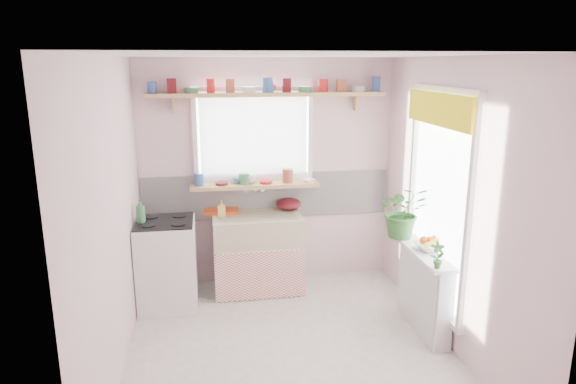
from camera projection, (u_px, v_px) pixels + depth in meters
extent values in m
plane|color=silver|center=(290.00, 350.00, 4.49)|extent=(3.20, 3.20, 0.00)
plane|color=white|center=(291.00, 55.00, 3.88)|extent=(3.20, 3.20, 0.00)
plane|color=silver|center=(267.00, 173.00, 5.71)|extent=(2.80, 0.00, 2.80)
plane|color=silver|center=(340.00, 301.00, 2.65)|extent=(2.80, 0.00, 2.80)
plane|color=silver|center=(112.00, 222.00, 3.97)|extent=(0.00, 3.20, 3.20)
plane|color=silver|center=(451.00, 206.00, 4.40)|extent=(0.00, 3.20, 3.20)
cube|color=white|center=(268.00, 195.00, 5.76)|extent=(2.74, 0.03, 0.50)
cube|color=pink|center=(268.00, 212.00, 5.81)|extent=(2.74, 0.02, 0.12)
cube|color=white|center=(253.00, 138.00, 5.59)|extent=(1.20, 0.01, 1.00)
cube|color=white|center=(254.00, 138.00, 5.53)|extent=(1.15, 0.02, 0.95)
cube|color=white|center=(440.00, 200.00, 4.59)|extent=(0.01, 1.10, 1.90)
cube|color=yellow|center=(438.00, 109.00, 4.37)|extent=(0.03, 1.20, 0.28)
cube|color=white|center=(258.00, 266.00, 5.65)|extent=(0.85, 0.55, 0.55)
cube|color=#D8593F|center=(261.00, 276.00, 5.38)|extent=(0.95, 0.02, 0.53)
cube|color=beige|center=(257.00, 229.00, 5.54)|extent=(0.95, 0.55, 0.30)
cylinder|color=silver|center=(255.00, 188.00, 5.68)|extent=(0.03, 0.22, 0.03)
cube|color=white|center=(167.00, 264.00, 5.22)|extent=(0.58, 0.58, 0.90)
cube|color=black|center=(165.00, 222.00, 5.11)|extent=(0.56, 0.56, 0.02)
cylinder|color=black|center=(149.00, 225.00, 4.95)|extent=(0.14, 0.14, 0.01)
cylinder|color=black|center=(178.00, 224.00, 4.99)|extent=(0.14, 0.14, 0.01)
cylinder|color=black|center=(151.00, 217.00, 5.22)|extent=(0.14, 0.14, 0.01)
cylinder|color=black|center=(179.00, 216.00, 5.26)|extent=(0.14, 0.14, 0.01)
cube|color=white|center=(424.00, 291.00, 4.79)|extent=(0.15, 0.90, 0.75)
cube|color=white|center=(424.00, 252.00, 4.69)|extent=(0.22, 0.95, 0.03)
cube|color=#D8B26E|center=(255.00, 185.00, 5.60)|extent=(1.40, 0.22, 0.04)
cube|color=#D8B26E|center=(268.00, 94.00, 5.38)|extent=(2.52, 0.24, 0.04)
cylinder|color=#3359A5|center=(152.00, 88.00, 5.18)|extent=(0.11, 0.11, 0.12)
cylinder|color=#590F14|center=(172.00, 87.00, 5.21)|extent=(0.11, 0.11, 0.12)
cylinder|color=#3F7F4C|center=(192.00, 90.00, 5.24)|extent=(0.11, 0.11, 0.06)
cylinder|color=red|center=(211.00, 87.00, 5.27)|extent=(0.11, 0.11, 0.12)
cylinder|color=#A55133|center=(230.00, 87.00, 5.30)|extent=(0.11, 0.11, 0.12)
cylinder|color=silver|center=(249.00, 90.00, 5.33)|extent=(0.11, 0.11, 0.06)
cylinder|color=#3359A5|center=(268.00, 87.00, 5.36)|extent=(0.11, 0.11, 0.12)
cylinder|color=#590F14|center=(286.00, 87.00, 5.39)|extent=(0.11, 0.11, 0.12)
cylinder|color=#3F7F4C|center=(305.00, 89.00, 5.42)|extent=(0.11, 0.11, 0.06)
cylinder|color=red|center=(323.00, 86.00, 5.45)|extent=(0.11, 0.11, 0.12)
cylinder|color=#A55133|center=(341.00, 86.00, 5.48)|extent=(0.11, 0.11, 0.12)
cylinder|color=silver|center=(359.00, 89.00, 5.51)|extent=(0.11, 0.11, 0.06)
cylinder|color=#3359A5|center=(376.00, 86.00, 5.54)|extent=(0.11, 0.11, 0.12)
cylinder|color=#3359A5|center=(197.00, 180.00, 5.49)|extent=(0.11, 0.11, 0.12)
cylinder|color=#590F14|center=(221.00, 180.00, 5.53)|extent=(0.11, 0.11, 0.12)
cylinder|color=#3F7F4C|center=(244.00, 181.00, 5.57)|extent=(0.11, 0.11, 0.06)
cylinder|color=red|center=(266.00, 178.00, 5.60)|extent=(0.11, 0.11, 0.12)
cylinder|color=#A55133|center=(289.00, 177.00, 5.64)|extent=(0.11, 0.11, 0.12)
cylinder|color=silver|center=(311.00, 179.00, 5.69)|extent=(0.11, 0.11, 0.06)
cube|color=#E04313|center=(221.00, 210.00, 5.63)|extent=(0.39, 0.31, 0.04)
ellipsoid|color=#520E14|center=(289.00, 204.00, 5.73)|extent=(0.35, 0.35, 0.13)
imported|color=#306729|center=(403.00, 211.00, 4.99)|extent=(0.53, 0.48, 0.53)
imported|color=silver|center=(430.00, 247.00, 4.70)|extent=(0.29, 0.29, 0.07)
imported|color=#2D5D25|center=(438.00, 255.00, 4.26)|extent=(0.13, 0.09, 0.23)
imported|color=#CCC85A|center=(222.00, 208.00, 5.47)|extent=(0.08, 0.09, 0.17)
imported|color=silver|center=(251.00, 179.00, 5.62)|extent=(0.12, 0.12, 0.09)
imported|color=#3468A9|center=(243.00, 180.00, 5.63)|extent=(0.28, 0.28, 0.07)
imported|color=#B44837|center=(269.00, 85.00, 5.41)|extent=(0.19, 0.19, 0.16)
imported|color=#3C784A|center=(140.00, 211.00, 5.01)|extent=(0.10, 0.10, 0.25)
sphere|color=#D85012|center=(430.00, 241.00, 4.68)|extent=(0.08, 0.08, 0.08)
sphere|color=#D85012|center=(435.00, 239.00, 4.72)|extent=(0.08, 0.08, 0.08)
sphere|color=#D85012|center=(424.00, 240.00, 4.70)|extent=(0.08, 0.08, 0.08)
cylinder|color=#FFF537|center=(435.00, 242.00, 4.64)|extent=(0.18, 0.04, 0.10)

